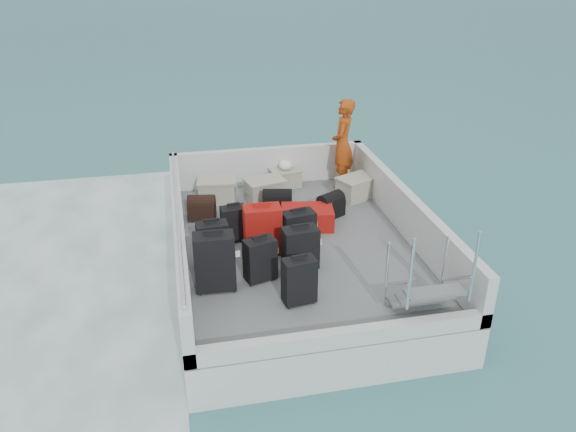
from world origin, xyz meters
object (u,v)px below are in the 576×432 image
Objects in this scene: suitcase_1 at (213,244)px; suitcase_5 at (263,230)px; crate_3 at (356,189)px; suitcase_7 at (298,233)px; suitcase_0 at (215,263)px; suitcase_8 at (307,217)px; suitcase_6 at (300,250)px; crate_1 at (265,191)px; crate_2 at (285,179)px; suitcase_3 at (299,281)px; suitcase_4 at (260,260)px; suitcase_2 at (234,224)px; passenger at (343,144)px; crate_0 at (217,191)px.

suitcase_1 is 0.88× the size of suitcase_5.
suitcase_7 is at bearing -130.48° from crate_3.
suitcase_8 is at bearing 45.91° from suitcase_0.
crate_1 is at bearing 86.69° from suitcase_6.
crate_2 is (1.59, 3.19, -0.25)m from suitcase_0.
suitcase_5 is at bearing 91.30° from suitcase_3.
suitcase_4 is (-0.39, 0.63, -0.01)m from suitcase_3.
suitcase_5 is at bearing 118.89° from suitcase_6.
suitcase_6 is (0.78, -1.08, 0.05)m from suitcase_2.
suitcase_2 is 0.34× the size of passenger.
suitcase_1 is at bearing -96.58° from crate_0.
suitcase_0 is at bearing -138.35° from crate_3.
suitcase_5 is at bearing -100.76° from crate_1.
suitcase_4 is 1.73m from suitcase_8.
suitcase_8 is 0.50× the size of passenger.
crate_1 is 1.22× the size of crate_2.
suitcase_4 reaches higher than crate_1.
passenger is at bearing 56.95° from suitcase_3.
suitcase_1 is 3.22m from crate_3.
suitcase_3 reaches higher than crate_2.
suitcase_0 reaches higher than crate_3.
suitcase_2 is 1.52m from crate_0.
suitcase_5 is 1.84m from crate_1.
suitcase_1 is at bearing 154.82° from suitcase_6.
suitcase_2 is 0.85× the size of suitcase_7.
suitcase_2 is 1.21m from suitcase_4.
suitcase_1 is 0.39× the size of passenger.
passenger reaches higher than suitcase_3.
suitcase_4 is at bearing 154.35° from suitcase_8.
crate_0 reaches higher than suitcase_8.
passenger is at bearing 50.67° from suitcase_5.
suitcase_5 is at bearing -140.95° from crate_3.
suitcase_0 is at bearing -112.81° from crate_1.
suitcase_0 is at bearing -95.86° from suitcase_1.
crate_3 is (2.43, -0.39, -0.00)m from crate_0.
passenger is (-0.10, 0.59, 0.64)m from crate_3.
suitcase_3 is 1.38m from suitcase_5.
crate_1 is (-0.17, 1.90, -0.14)m from suitcase_7.
suitcase_4 is 0.75× the size of suitcase_8.
suitcase_4 is 0.59m from suitcase_6.
suitcase_1 is 0.98× the size of suitcase_6.
suitcase_3 is 3.77m from crate_2.
suitcase_4 is at bearing -146.81° from suitcase_7.
suitcase_3 is (1.00, -0.52, -0.09)m from suitcase_0.
suitcase_6 is at bearing -54.95° from suitcase_5.
suitcase_2 reaches higher than crate_3.
suitcase_6 reaches higher than crate_3.
passenger reaches higher than crate_0.
suitcase_7 is at bearing -40.18° from suitcase_2.
suitcase_2 is at bearing 136.88° from suitcase_7.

